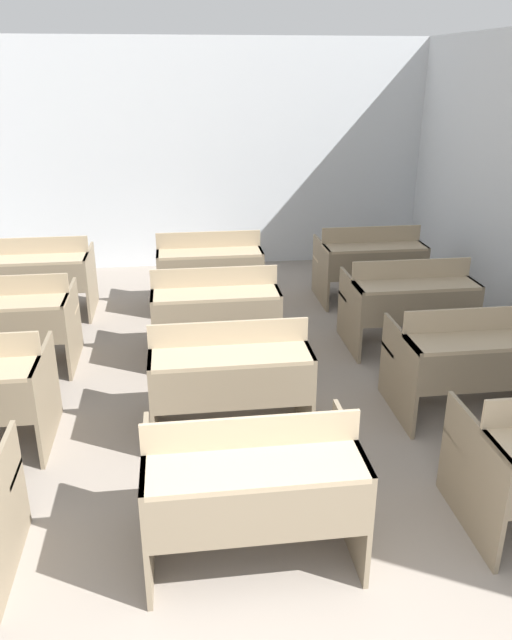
{
  "coord_description": "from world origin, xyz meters",
  "views": [
    {
      "loc": [
        -0.26,
        -1.26,
        2.52
      ],
      "look_at": [
        0.31,
        3.08,
        0.75
      ],
      "focal_mm": 35.0,
      "sensor_mm": 36.0,
      "label": 1
    }
  ],
  "objects": [
    {
      "name": "bench_third_right",
      "position": [
        1.91,
        4.07,
        0.47
      ],
      "size": [
        1.14,
        0.78,
        0.87
      ],
      "color": "#80715A",
      "rests_on": "ground_plane"
    },
    {
      "name": "bench_third_left",
      "position": [
        -1.78,
        4.06,
        0.47
      ],
      "size": [
        1.14,
        0.78,
        0.87
      ],
      "color": "#796A53",
      "rests_on": "ground_plane"
    },
    {
      "name": "wall_back",
      "position": [
        0.0,
        7.08,
        1.45
      ],
      "size": [
        6.24,
        0.06,
        2.9
      ],
      "color": "silver",
      "rests_on": "ground_plane"
    },
    {
      "name": "bench_third_center",
      "position": [
        0.06,
        4.06,
        0.47
      ],
      "size": [
        1.14,
        0.78,
        0.87
      ],
      "color": "#7D6E57",
      "rests_on": "ground_plane"
    },
    {
      "name": "bench_second_right",
      "position": [
        1.94,
        2.8,
        0.47
      ],
      "size": [
        1.14,
        0.78,
        0.87
      ],
      "color": "#7F7059",
      "rests_on": "ground_plane"
    },
    {
      "name": "bench_second_center",
      "position": [
        0.08,
        2.78,
        0.47
      ],
      "size": [
        1.14,
        0.78,
        0.87
      ],
      "color": "#7E6E57",
      "rests_on": "ground_plane"
    },
    {
      "name": "bench_front_center",
      "position": [
        0.08,
        1.47,
        0.47
      ],
      "size": [
        1.14,
        0.78,
        0.87
      ],
      "color": "#7F7059",
      "rests_on": "ground_plane"
    },
    {
      "name": "bench_back_left",
      "position": [
        -1.76,
        5.37,
        0.47
      ],
      "size": [
        1.14,
        0.78,
        0.87
      ],
      "color": "#7D6E57",
      "rests_on": "ground_plane"
    },
    {
      "name": "bench_back_right",
      "position": [
        1.93,
        5.38,
        0.47
      ],
      "size": [
        1.14,
        0.78,
        0.87
      ],
      "color": "#7A6B54",
      "rests_on": "ground_plane"
    },
    {
      "name": "bench_back_center",
      "position": [
        0.09,
        5.38,
        0.47
      ],
      "size": [
        1.14,
        0.78,
        0.87
      ],
      "color": "#796A53",
      "rests_on": "ground_plane"
    }
  ]
}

